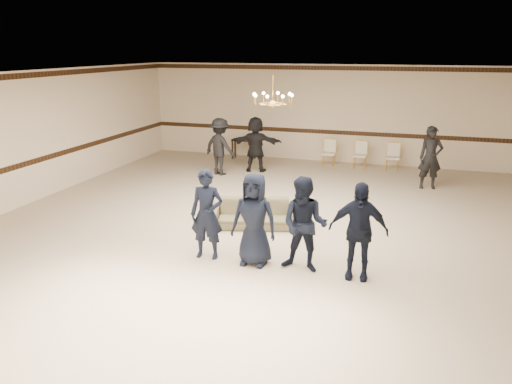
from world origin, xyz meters
The scene contains 16 objects.
room centered at (0.00, 0.00, 1.60)m, with size 12.01×14.01×3.21m.
chair_rail centered at (0.00, 6.99, 1.00)m, with size 12.00×0.02×0.14m, color #341D0F.
crown_molding centered at (0.00, 6.99, 3.08)m, with size 12.00×0.02×0.14m, color #341D0F.
chandelier centered at (0.00, 1.00, 2.88)m, with size 0.94×0.94×0.89m, color gold, non-canonical shape.
boy_a centered at (-0.49, -1.58, 0.83)m, with size 0.61×0.40×1.67m, color black.
boy_b centered at (0.41, -1.58, 0.83)m, with size 0.81×0.53×1.67m, color black.
boy_c centered at (1.31, -1.58, 0.83)m, with size 0.81×0.63×1.67m, color black.
boy_d centered at (2.21, -1.58, 0.83)m, with size 0.98×0.41×1.67m, color black.
settee centered at (-0.19, 0.24, 0.29)m, with size 1.98×0.77×0.58m, color #666544.
adult_left centered at (-2.54, 4.21, 0.86)m, with size 1.11×0.64×1.71m, color black.
adult_mid centered at (-1.64, 4.91, 0.86)m, with size 1.59×0.51×1.71m, color black.
adult_right centered at (3.46, 4.51, 0.86)m, with size 0.62×0.41×1.71m, color black.
banquet_chair_left centered at (0.43, 6.28, 0.43)m, with size 0.41×0.41×0.85m, color #F2E8CB, non-canonical shape.
banquet_chair_mid centered at (1.43, 6.28, 0.43)m, with size 0.41×0.41×0.85m, color #F2E8CB, non-canonical shape.
banquet_chair_right centered at (2.43, 6.28, 0.43)m, with size 0.41×0.41×0.85m, color #F2E8CB, non-canonical shape.
console_table centered at (-2.57, 6.48, 0.34)m, with size 0.81×0.34×0.68m, color black.
Camera 1 is at (2.90, -9.29, 3.74)m, focal length 34.45 mm.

